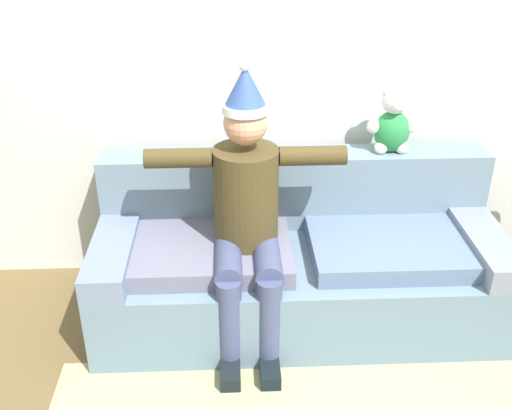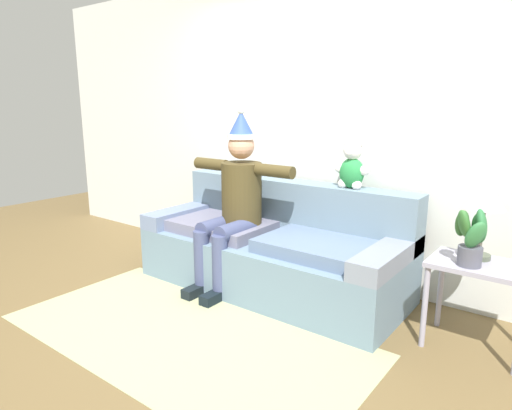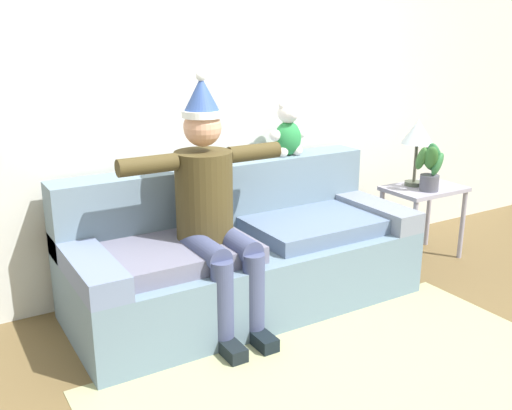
% 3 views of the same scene
% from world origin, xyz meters
% --- Properties ---
extents(ground_plane, '(10.00, 10.00, 0.00)m').
position_xyz_m(ground_plane, '(0.00, 0.00, 0.00)').
color(ground_plane, brown).
extents(back_wall, '(7.00, 0.10, 2.70)m').
position_xyz_m(back_wall, '(0.00, 1.55, 1.35)').
color(back_wall, silver).
rests_on(back_wall, ground_plane).
extents(couch, '(2.23, 0.91, 0.88)m').
position_xyz_m(couch, '(0.00, 1.02, 0.33)').
color(couch, slate).
rests_on(couch, ground_plane).
extents(person_seated, '(1.02, 0.77, 1.51)m').
position_xyz_m(person_seated, '(-0.29, 0.85, 0.76)').
color(person_seated, '#45391D').
rests_on(person_seated, ground_plane).
extents(teddy_bear, '(0.29, 0.17, 0.38)m').
position_xyz_m(teddy_bear, '(0.54, 1.30, 1.05)').
color(teddy_bear, '#278441').
rests_on(teddy_bear, couch).
extents(side_table, '(0.59, 0.41, 0.57)m').
position_xyz_m(side_table, '(1.59, 0.97, 0.48)').
color(side_table, '#9693A7').
rests_on(side_table, ground_plane).
extents(table_lamp, '(0.24, 0.24, 0.51)m').
position_xyz_m(table_lamp, '(1.55, 1.05, 0.97)').
color(table_lamp, '#485040').
rests_on(table_lamp, side_table).
extents(potted_plant, '(0.23, 0.23, 0.37)m').
position_xyz_m(potted_plant, '(1.53, 0.88, 0.76)').
color(potted_plant, '#4E4F5C').
rests_on(potted_plant, side_table).
extents(area_rug, '(2.53, 1.26, 0.01)m').
position_xyz_m(area_rug, '(0.00, -0.04, 0.00)').
color(area_rug, tan).
rests_on(area_rug, ground_plane).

